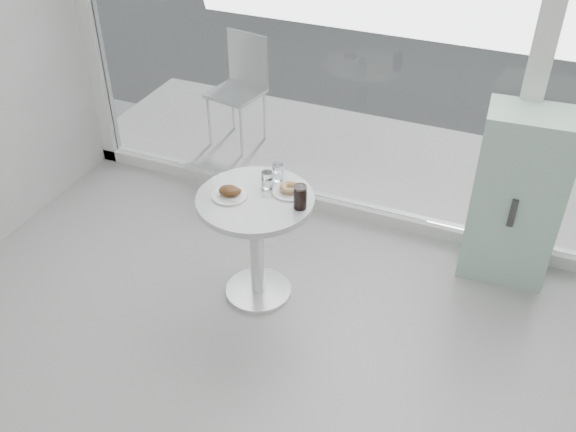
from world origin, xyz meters
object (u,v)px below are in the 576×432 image
at_px(plate_fritter, 230,193).
at_px(plate_donut, 290,189).
at_px(mint_cabinet, 516,197).
at_px(patio_chair, 241,82).
at_px(water_tumbler_a, 267,181).
at_px(water_tumbler_b, 278,173).
at_px(cola_glass, 300,197).
at_px(main_table, 256,226).

distance_m(plate_fritter, plate_donut, 0.36).
distance_m(mint_cabinet, plate_donut, 1.50).
relative_size(patio_chair, plate_donut, 4.43).
bearing_deg(water_tumbler_a, water_tumbler_b, 75.79).
bearing_deg(cola_glass, water_tumbler_b, 136.96).
relative_size(patio_chair, water_tumbler_b, 8.43).
height_order(water_tumbler_a, water_tumbler_b, water_tumbler_b).
height_order(mint_cabinet, water_tumbler_a, mint_cabinet).
xyz_separation_m(main_table, patio_chair, (-0.99, 1.79, 0.05)).
bearing_deg(patio_chair, plate_fritter, -55.13).
height_order(patio_chair, cola_glass, patio_chair).
distance_m(patio_chair, plate_donut, 2.04).
relative_size(plate_donut, cola_glass, 1.44).
distance_m(water_tumbler_a, water_tumbler_b, 0.11).
bearing_deg(cola_glass, water_tumbler_a, 155.91).
bearing_deg(water_tumbler_a, mint_cabinet, 27.79).
distance_m(mint_cabinet, water_tumbler_a, 1.63).
xyz_separation_m(main_table, water_tumbler_a, (0.02, 0.12, 0.27)).
xyz_separation_m(mint_cabinet, plate_fritter, (-1.60, -0.93, 0.19)).
bearing_deg(plate_fritter, plate_donut, 29.92).
height_order(plate_donut, water_tumbler_a, water_tumbler_a).
distance_m(mint_cabinet, patio_chair, 2.61).
distance_m(main_table, plate_fritter, 0.29).
bearing_deg(mint_cabinet, plate_fritter, -153.59).
height_order(patio_chair, water_tumbler_a, patio_chair).
distance_m(plate_fritter, water_tumbler_a, 0.24).
height_order(plate_fritter, water_tumbler_b, water_tumbler_b).
bearing_deg(plate_fritter, water_tumbler_a, 45.98).
bearing_deg(water_tumbler_b, plate_donut, -38.27).
relative_size(plate_donut, water_tumbler_a, 1.94).
height_order(patio_chair, plate_donut, patio_chair).
distance_m(patio_chair, water_tumbler_a, 1.97).
relative_size(patio_chair, water_tumbler_a, 8.58).
bearing_deg(plate_fritter, cola_glass, 7.13).
xyz_separation_m(plate_donut, water_tumbler_a, (-0.15, -0.01, 0.03)).
bearing_deg(plate_donut, main_table, -142.19).
bearing_deg(main_table, cola_glass, 1.22).
height_order(water_tumbler_b, cola_glass, cola_glass).
bearing_deg(mint_cabinet, cola_glass, -146.88).
xyz_separation_m(mint_cabinet, cola_glass, (-1.17, -0.87, 0.24)).
relative_size(plate_fritter, water_tumbler_a, 1.95).
distance_m(main_table, mint_cabinet, 1.70).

